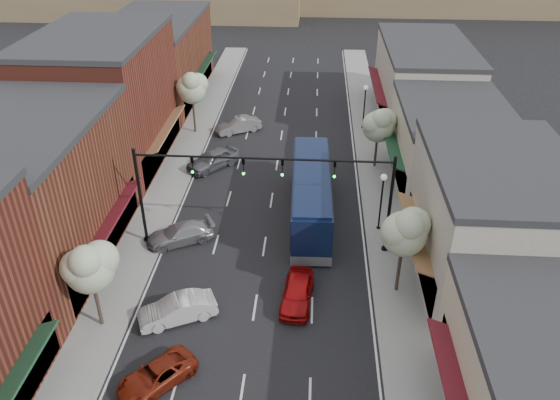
% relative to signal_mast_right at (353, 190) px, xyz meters
% --- Properties ---
extents(ground, '(160.00, 160.00, 0.00)m').
position_rel_signal_mast_right_xyz_m(ground, '(-5.62, -8.00, -4.62)').
color(ground, black).
rests_on(ground, ground).
extents(sidewalk_left, '(2.80, 73.00, 0.15)m').
position_rel_signal_mast_right_xyz_m(sidewalk_left, '(-14.02, 10.50, -4.55)').
color(sidewalk_left, gray).
rests_on(sidewalk_left, ground).
extents(sidewalk_right, '(2.80, 73.00, 0.15)m').
position_rel_signal_mast_right_xyz_m(sidewalk_right, '(2.78, 10.50, -4.55)').
color(sidewalk_right, gray).
rests_on(sidewalk_right, ground).
extents(curb_left, '(0.25, 73.00, 0.17)m').
position_rel_signal_mast_right_xyz_m(curb_left, '(-12.62, 10.50, -4.55)').
color(curb_left, gray).
rests_on(curb_left, ground).
extents(curb_right, '(0.25, 73.00, 0.17)m').
position_rel_signal_mast_right_xyz_m(curb_right, '(1.38, 10.50, -4.55)').
color(curb_right, gray).
rests_on(curb_right, ground).
extents(bldg_left_midnear, '(10.14, 14.10, 9.40)m').
position_rel_signal_mast_right_xyz_m(bldg_left_midnear, '(-19.85, -2.00, 0.03)').
color(bldg_left_midnear, brown).
rests_on(bldg_left_midnear, ground).
extents(bldg_left_midfar, '(10.14, 14.10, 10.90)m').
position_rel_signal_mast_right_xyz_m(bldg_left_midfar, '(-19.86, 12.00, 0.78)').
color(bldg_left_midfar, maroon).
rests_on(bldg_left_midfar, ground).
extents(bldg_left_far, '(10.14, 18.10, 8.40)m').
position_rel_signal_mast_right_xyz_m(bldg_left_far, '(-19.84, 28.00, -0.46)').
color(bldg_left_far, brown).
rests_on(bldg_left_far, ground).
extents(bldg_right_midnear, '(9.14, 12.10, 7.90)m').
position_rel_signal_mast_right_xyz_m(bldg_right_midnear, '(8.10, -2.00, -0.72)').
color(bldg_right_midnear, '#B5AE9B').
rests_on(bldg_right_midnear, ground).
extents(bldg_right_midfar, '(9.14, 12.10, 6.40)m').
position_rel_signal_mast_right_xyz_m(bldg_right_midfar, '(8.08, 10.00, -1.46)').
color(bldg_right_midfar, beige).
rests_on(bldg_right_midfar, ground).
extents(bldg_right_far, '(9.14, 16.10, 7.40)m').
position_rel_signal_mast_right_xyz_m(bldg_right_far, '(8.09, 24.00, -0.96)').
color(bldg_right_far, '#B5AE9B').
rests_on(bldg_right_far, ground).
extents(signal_mast_right, '(8.22, 0.46, 7.00)m').
position_rel_signal_mast_right_xyz_m(signal_mast_right, '(0.00, 0.00, 0.00)').
color(signal_mast_right, black).
rests_on(signal_mast_right, ground).
extents(signal_mast_left, '(8.22, 0.46, 7.00)m').
position_rel_signal_mast_right_xyz_m(signal_mast_left, '(-11.24, 0.00, 0.00)').
color(signal_mast_left, black).
rests_on(signal_mast_left, ground).
extents(tree_right_near, '(2.85, 2.65, 5.95)m').
position_rel_signal_mast_right_xyz_m(tree_right_near, '(2.73, -4.05, -0.17)').
color(tree_right_near, '#47382B').
rests_on(tree_right_near, ground).
extents(tree_right_far, '(2.85, 2.65, 5.43)m').
position_rel_signal_mast_right_xyz_m(tree_right_far, '(2.73, 11.95, -0.63)').
color(tree_right_far, '#47382B').
rests_on(tree_right_far, ground).
extents(tree_left_near, '(2.85, 2.65, 5.69)m').
position_rel_signal_mast_right_xyz_m(tree_left_near, '(-13.87, -8.05, -0.40)').
color(tree_left_near, '#47382B').
rests_on(tree_left_near, ground).
extents(tree_left_far, '(2.85, 2.65, 6.13)m').
position_rel_signal_mast_right_xyz_m(tree_left_far, '(-13.87, 17.95, -0.02)').
color(tree_left_far, '#47382B').
rests_on(tree_left_far, ground).
extents(lamp_post_near, '(0.44, 0.44, 4.44)m').
position_rel_signal_mast_right_xyz_m(lamp_post_near, '(2.18, 2.50, -1.62)').
color(lamp_post_near, black).
rests_on(lamp_post_near, ground).
extents(lamp_post_far, '(0.44, 0.44, 4.44)m').
position_rel_signal_mast_right_xyz_m(lamp_post_far, '(2.18, 20.00, -1.62)').
color(lamp_post_far, black).
rests_on(lamp_post_far, ground).
extents(coach_bus, '(2.96, 12.17, 3.70)m').
position_rel_signal_mast_right_xyz_m(coach_bus, '(-2.62, 3.87, -2.70)').
color(coach_bus, '#0D1837').
rests_on(coach_bus, ground).
extents(red_hatchback, '(2.09, 4.42, 1.46)m').
position_rel_signal_mast_right_xyz_m(red_hatchback, '(-3.20, -5.33, -3.89)').
color(red_hatchback, '#9C0B0C').
rests_on(red_hatchback, ground).
extents(parked_car_a, '(4.08, 4.24, 1.12)m').
position_rel_signal_mast_right_xyz_m(parked_car_a, '(-9.82, -11.74, -4.06)').
color(parked_car_a, maroon).
rests_on(parked_car_a, ground).
extents(parked_car_b, '(4.56, 3.23, 1.43)m').
position_rel_signal_mast_right_xyz_m(parked_car_b, '(-9.82, -7.24, -3.91)').
color(parked_car_b, silver).
rests_on(parked_car_b, ground).
extents(parked_car_c, '(4.91, 3.70, 1.32)m').
position_rel_signal_mast_right_xyz_m(parked_car_c, '(-11.33, 0.14, -3.96)').
color(parked_car_c, '#949499').
rests_on(parked_car_c, ground).
extents(parked_car_d, '(4.59, 4.79, 1.61)m').
position_rel_signal_mast_right_xyz_m(parked_car_d, '(-10.98, 11.03, -3.82)').
color(parked_car_d, slate).
rests_on(parked_car_d, ground).
extents(parked_car_e, '(4.51, 3.46, 1.43)m').
position_rel_signal_mast_right_xyz_m(parked_car_e, '(-9.82, 18.49, -3.91)').
color(parked_car_e, '#A1A0A6').
rests_on(parked_car_e, ground).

